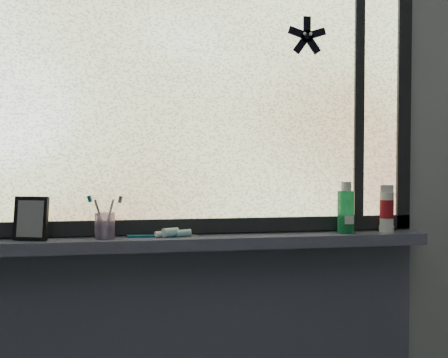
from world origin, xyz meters
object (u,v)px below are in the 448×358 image
mouthwash_bottle (346,207)px  cream_tube (387,207)px  toothbrush_cup (105,226)px  vanity_mirror (31,218)px

mouthwash_bottle → cream_tube: mouthwash_bottle is taller
mouthwash_bottle → cream_tube: 0.16m
toothbrush_cup → mouthwash_bottle: size_ratio=0.57×
cream_tube → toothbrush_cup: bearing=-179.5°
vanity_mirror → toothbrush_cup: 0.23m
toothbrush_cup → mouthwash_bottle: 0.84m
mouthwash_bottle → toothbrush_cup: bearing=-180.0°
vanity_mirror → cream_tube: cream_tube is taller
vanity_mirror → mouthwash_bottle: (1.07, -0.01, 0.02)m
vanity_mirror → toothbrush_cup: size_ratio=1.66×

